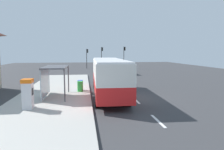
{
  "coord_description": "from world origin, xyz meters",
  "views": [
    {
      "loc": [
        -3.81,
        -16.87,
        3.85
      ],
      "look_at": [
        -1.0,
        4.08,
        1.5
      ],
      "focal_mm": 33.46,
      "sensor_mm": 36.0,
      "label": 1
    }
  ],
  "objects_px": {
    "ticket_machine": "(28,94)",
    "bus_shelter": "(52,74)",
    "bus": "(108,75)",
    "traffic_light_near_side": "(124,54)",
    "traffic_light_median": "(102,54)",
    "recycling_bin_green": "(80,86)",
    "white_van": "(118,66)",
    "recycling_bin_blue": "(80,85)",
    "traffic_light_far_side": "(87,55)",
    "sedan_near": "(106,63)"
  },
  "relations": [
    {
      "from": "recycling_bin_blue",
      "to": "traffic_light_near_side",
      "type": "bearing_deg",
      "value": 70.82
    },
    {
      "from": "traffic_light_median",
      "to": "traffic_light_near_side",
      "type": "bearing_deg",
      "value": -17.42
    },
    {
      "from": "white_van",
      "to": "recycling_bin_blue",
      "type": "distance_m",
      "value": 17.71
    },
    {
      "from": "recycling_bin_green",
      "to": "recycling_bin_blue",
      "type": "distance_m",
      "value": 0.7
    },
    {
      "from": "bus",
      "to": "white_van",
      "type": "height_order",
      "value": "bus"
    },
    {
      "from": "white_van",
      "to": "recycling_bin_blue",
      "type": "height_order",
      "value": "white_van"
    },
    {
      "from": "traffic_light_near_side",
      "to": "bus_shelter",
      "type": "relative_size",
      "value": 1.27
    },
    {
      "from": "bus",
      "to": "sedan_near",
      "type": "distance_m",
      "value": 39.76
    },
    {
      "from": "bus",
      "to": "recycling_bin_green",
      "type": "xyz_separation_m",
      "value": [
        -2.49,
        1.4,
        -1.19
      ]
    },
    {
      "from": "sedan_near",
      "to": "traffic_light_median",
      "type": "bearing_deg",
      "value": -103.41
    },
    {
      "from": "ticket_machine",
      "to": "bus_shelter",
      "type": "relative_size",
      "value": 0.48
    },
    {
      "from": "traffic_light_median",
      "to": "white_van",
      "type": "bearing_deg",
      "value": -82.1
    },
    {
      "from": "white_van",
      "to": "traffic_light_median",
      "type": "relative_size",
      "value": 1.05
    },
    {
      "from": "bus",
      "to": "traffic_light_median",
      "type": "distance_m",
      "value": 31.69
    },
    {
      "from": "recycling_bin_blue",
      "to": "traffic_light_median",
      "type": "xyz_separation_m",
      "value": [
        4.6,
        29.48,
        2.67
      ]
    },
    {
      "from": "white_van",
      "to": "traffic_light_median",
      "type": "bearing_deg",
      "value": 97.9
    },
    {
      "from": "sedan_near",
      "to": "traffic_light_near_side",
      "type": "distance_m",
      "value": 10.41
    },
    {
      "from": "sedan_near",
      "to": "traffic_light_far_side",
      "type": "bearing_deg",
      "value": -121.61
    },
    {
      "from": "recycling_bin_blue",
      "to": "traffic_light_far_side",
      "type": "distance_m",
      "value": 28.8
    },
    {
      "from": "ticket_machine",
      "to": "recycling_bin_blue",
      "type": "bearing_deg",
      "value": 62.62
    },
    {
      "from": "recycling_bin_blue",
      "to": "traffic_light_far_side",
      "type": "height_order",
      "value": "traffic_light_far_side"
    },
    {
      "from": "white_van",
      "to": "traffic_light_near_side",
      "type": "height_order",
      "value": "traffic_light_near_side"
    },
    {
      "from": "recycling_bin_green",
      "to": "bus_shelter",
      "type": "height_order",
      "value": "bus_shelter"
    },
    {
      "from": "recycling_bin_blue",
      "to": "bus_shelter",
      "type": "bearing_deg",
      "value": -128.97
    },
    {
      "from": "ticket_machine",
      "to": "bus_shelter",
      "type": "bearing_deg",
      "value": 73.74
    },
    {
      "from": "recycling_bin_green",
      "to": "recycling_bin_blue",
      "type": "height_order",
      "value": "same"
    },
    {
      "from": "bus_shelter",
      "to": "recycling_bin_blue",
      "type": "bearing_deg",
      "value": 51.03
    },
    {
      "from": "traffic_light_far_side",
      "to": "bus_shelter",
      "type": "height_order",
      "value": "traffic_light_far_side"
    },
    {
      "from": "traffic_light_near_side",
      "to": "traffic_light_far_side",
      "type": "height_order",
      "value": "traffic_light_near_side"
    },
    {
      "from": "recycling_bin_blue",
      "to": "bus",
      "type": "bearing_deg",
      "value": -40.2
    },
    {
      "from": "bus",
      "to": "bus_shelter",
      "type": "xyz_separation_m",
      "value": [
        -4.7,
        -0.63,
        0.25
      ]
    },
    {
      "from": "bus",
      "to": "ticket_machine",
      "type": "relative_size",
      "value": 5.71
    },
    {
      "from": "sedan_near",
      "to": "traffic_light_far_side",
      "type": "xyz_separation_m",
      "value": [
        -5.39,
        -8.76,
        2.26
      ]
    },
    {
      "from": "traffic_light_near_side",
      "to": "traffic_light_median",
      "type": "xyz_separation_m",
      "value": [
        -5.1,
        1.6,
        -0.05
      ]
    },
    {
      "from": "recycling_bin_blue",
      "to": "traffic_light_far_side",
      "type": "xyz_separation_m",
      "value": [
        1.1,
        28.68,
        2.4
      ]
    },
    {
      "from": "recycling_bin_blue",
      "to": "ticket_machine",
      "type": "bearing_deg",
      "value": -117.38
    },
    {
      "from": "ticket_machine",
      "to": "traffic_light_far_side",
      "type": "relative_size",
      "value": 0.43
    },
    {
      "from": "white_van",
      "to": "sedan_near",
      "type": "xyz_separation_m",
      "value": [
        0.1,
        20.94,
        -0.55
      ]
    },
    {
      "from": "bus",
      "to": "bus_shelter",
      "type": "bearing_deg",
      "value": -172.33
    },
    {
      "from": "recycling_bin_blue",
      "to": "traffic_light_median",
      "type": "height_order",
      "value": "traffic_light_median"
    },
    {
      "from": "traffic_light_far_side",
      "to": "bus",
      "type": "bearing_deg",
      "value": -87.43
    },
    {
      "from": "ticket_machine",
      "to": "recycling_bin_blue",
      "type": "relative_size",
      "value": 2.04
    },
    {
      "from": "sedan_near",
      "to": "bus_shelter",
      "type": "relative_size",
      "value": 1.11
    },
    {
      "from": "bus",
      "to": "ticket_machine",
      "type": "distance_m",
      "value": 7.1
    },
    {
      "from": "white_van",
      "to": "traffic_light_median",
      "type": "distance_m",
      "value": 13.25
    },
    {
      "from": "traffic_light_near_side",
      "to": "traffic_light_far_side",
      "type": "bearing_deg",
      "value": 174.68
    },
    {
      "from": "ticket_machine",
      "to": "traffic_light_near_side",
      "type": "distance_m",
      "value": 36.57
    },
    {
      "from": "traffic_light_near_side",
      "to": "white_van",
      "type": "bearing_deg",
      "value": -106.17
    },
    {
      "from": "white_van",
      "to": "traffic_light_near_side",
      "type": "distance_m",
      "value": 12.02
    },
    {
      "from": "recycling_bin_blue",
      "to": "traffic_light_near_side",
      "type": "relative_size",
      "value": 0.19
    }
  ]
}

